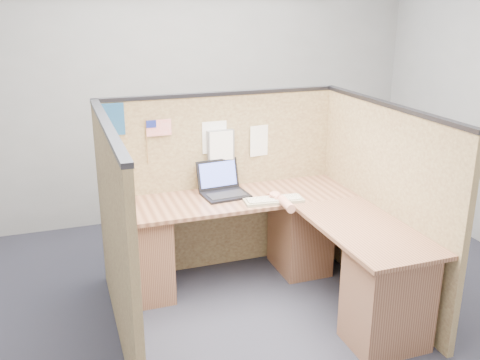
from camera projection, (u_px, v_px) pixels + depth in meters
name	position (u px, v px, depth m)	size (l,w,h in m)	color
floor	(264.00, 321.00, 3.91)	(5.00, 5.00, 0.00)	#21242F
wall_back	(185.00, 86.00, 5.49)	(5.00, 5.00, 0.00)	gray
cubicle_partitions	(244.00, 203.00, 4.05)	(2.06, 1.83, 1.53)	brown
l_desk	(273.00, 252.00, 4.10)	(1.95, 1.75, 0.73)	brown
laptop	(223.00, 186.00, 4.35)	(0.38, 0.37, 0.26)	black
keyboard	(274.00, 200.00, 4.18)	(0.48, 0.20, 0.03)	gray
mouse	(275.00, 197.00, 4.23)	(0.10, 0.06, 0.04)	silver
hand_forearm	(283.00, 201.00, 4.11)	(0.10, 0.36, 0.08)	tan
blue_poster	(112.00, 119.00, 4.07)	(0.19, 0.00, 0.25)	navy
american_flag	(156.00, 129.00, 4.20)	(0.20, 0.01, 0.35)	olive
file_holder	(221.00, 147.00, 4.41)	(0.23, 0.05, 0.29)	slate
paper_left	(214.00, 137.00, 4.39)	(0.21, 0.00, 0.27)	white
paper_right	(261.00, 141.00, 4.54)	(0.21, 0.00, 0.26)	white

